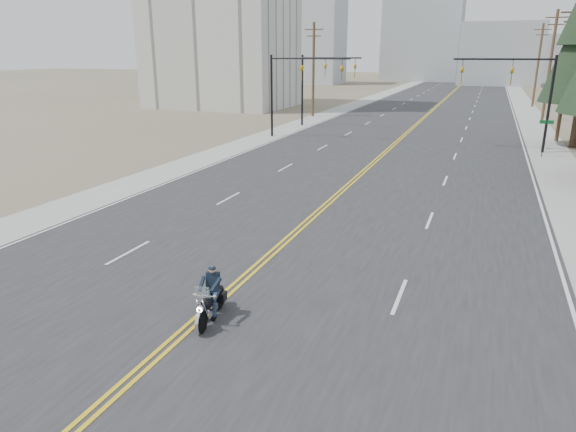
{
  "coord_description": "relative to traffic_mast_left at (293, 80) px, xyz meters",
  "views": [
    {
      "loc": [
        6.93,
        -10.41,
        7.07
      ],
      "look_at": [
        0.7,
        5.69,
        1.6
      ],
      "focal_mm": 32.0,
      "sensor_mm": 36.0,
      "label": 1
    }
  ],
  "objects": [
    {
      "name": "motorcyclist",
      "position": [
        9.31,
        -31.31,
        -4.18
      ],
      "size": [
        1.13,
        2.04,
        1.51
      ],
      "primitive_type": null,
      "rotation": [
        0.0,
        0.0,
        3.3
      ],
      "color": "black",
      "rests_on": "ground"
    },
    {
      "name": "haze_bldg_a",
      "position": [
        -26.02,
        83.0,
        6.06
      ],
      "size": [
        14.0,
        12.0,
        22.0
      ],
      "primitive_type": "cube",
      "color": "#B7BCC6",
      "rests_on": "ground"
    },
    {
      "name": "haze_bldg_e",
      "position": [
        33.98,
        118.0,
        1.06
      ],
      "size": [
        14.0,
        14.0,
        12.0
      ],
      "primitive_type": "cube",
      "color": "#B7BCC6",
      "rests_on": "ground"
    },
    {
      "name": "haze_bldg_f",
      "position": [
        -41.02,
        98.0,
        3.06
      ],
      "size": [
        12.0,
        12.0,
        16.0
      ],
      "primitive_type": "cube",
      "color": "#ADB2B7",
      "rests_on": "ground"
    },
    {
      "name": "traffic_mast_far",
      "position": [
        -0.33,
        8.0,
        -0.06
      ],
      "size": [
        6.1,
        0.26,
        7.0
      ],
      "color": "black",
      "rests_on": "ground"
    },
    {
      "name": "utility_pole_left",
      "position": [
        -3.52,
        16.0,
        0.54
      ],
      "size": [
        2.2,
        0.3,
        10.5
      ],
      "color": "brown",
      "rests_on": "ground"
    },
    {
      "name": "haze_bldg_d",
      "position": [
        -3.02,
        108.0,
        8.06
      ],
      "size": [
        20.0,
        15.0,
        26.0
      ],
      "primitive_type": "cube",
      "color": "#ADB2B7",
      "rests_on": "ground"
    },
    {
      "name": "sidewalk_left",
      "position": [
        -2.52,
        38.0,
        -4.93
      ],
      "size": [
        3.0,
        200.0,
        0.01
      ],
      "primitive_type": "cube",
      "color": "#A5A5A0",
      "rests_on": "ground"
    },
    {
      "name": "road",
      "position": [
        8.98,
        38.0,
        -4.93
      ],
      "size": [
        20.0,
        200.0,
        0.01
      ],
      "primitive_type": "cube",
      "color": "#303033",
      "rests_on": "ground"
    },
    {
      "name": "ground_plane",
      "position": [
        8.98,
        -32.0,
        -4.94
      ],
      "size": [
        400.0,
        400.0,
        0.0
      ],
      "primitive_type": "plane",
      "color": "#776D56",
      "rests_on": "ground"
    },
    {
      "name": "utility_pole_d",
      "position": [
        21.48,
        21.0,
        1.05
      ],
      "size": [
        2.2,
        0.3,
        11.5
      ],
      "color": "brown",
      "rests_on": "ground"
    },
    {
      "name": "traffic_mast_right",
      "position": [
        17.95,
        0.0,
        0.0
      ],
      "size": [
        7.1,
        0.26,
        7.0
      ],
      "color": "black",
      "rests_on": "ground"
    },
    {
      "name": "sidewalk_right",
      "position": [
        20.48,
        38.0,
        -4.93
      ],
      "size": [
        3.0,
        200.0,
        0.01
      ],
      "primitive_type": "cube",
      "color": "#A5A5A0",
      "rests_on": "ground"
    },
    {
      "name": "utility_pole_c",
      "position": [
        21.48,
        6.0,
        0.79
      ],
      "size": [
        2.2,
        0.3,
        11.0
      ],
      "color": "brown",
      "rests_on": "ground"
    },
    {
      "name": "haze_bldg_b",
      "position": [
        16.98,
        93.0,
        2.06
      ],
      "size": [
        18.0,
        14.0,
        14.0
      ],
      "primitive_type": "cube",
      "color": "#ADB2B7",
      "rests_on": "ground"
    },
    {
      "name": "street_sign",
      "position": [
        19.78,
        -2.0,
        -3.13
      ],
      "size": [
        0.9,
        0.06,
        2.62
      ],
      "color": "black",
      "rests_on": "ground"
    },
    {
      "name": "utility_pole_e",
      "position": [
        21.48,
        38.0,
        0.79
      ],
      "size": [
        2.2,
        0.3,
        11.0
      ],
      "color": "brown",
      "rests_on": "ground"
    },
    {
      "name": "traffic_mast_left",
      "position": [
        0.0,
        0.0,
        0.0
      ],
      "size": [
        7.1,
        0.26,
        7.0
      ],
      "color": "black",
      "rests_on": "ground"
    }
  ]
}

